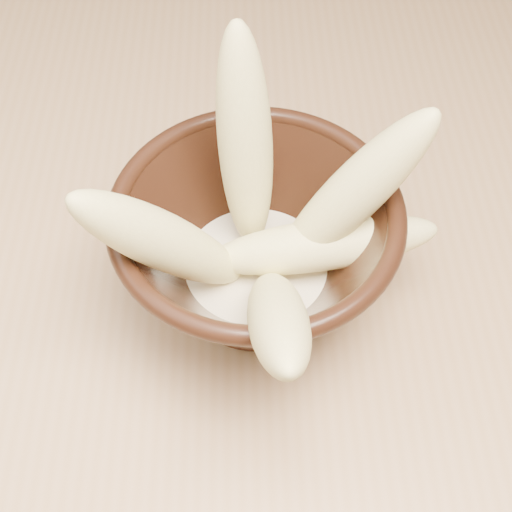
{
  "coord_description": "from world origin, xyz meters",
  "views": [
    {
      "loc": [
        0.16,
        -0.44,
        1.25
      ],
      "look_at": [
        0.17,
        -0.12,
        0.81
      ],
      "focal_mm": 50.0,
      "sensor_mm": 36.0,
      "label": 1
    }
  ],
  "objects": [
    {
      "name": "table",
      "position": [
        0.0,
        0.0,
        0.67
      ],
      "size": [
        1.2,
        0.8,
        0.75
      ],
      "color": "tan",
      "rests_on": "ground"
    },
    {
      "name": "bowl",
      "position": [
        0.17,
        -0.12,
        0.82
      ],
      "size": [
        0.21,
        0.21,
        0.12
      ],
      "rotation": [
        0.0,
        0.0,
        0.31
      ],
      "color": "black",
      "rests_on": "table"
    },
    {
      "name": "milk_puddle",
      "position": [
        0.17,
        -0.12,
        0.79
      ],
      "size": [
        0.12,
        0.12,
        0.02
      ],
      "primitive_type": "cylinder",
      "color": "beige",
      "rests_on": "bowl"
    },
    {
      "name": "banana_upright",
      "position": [
        0.16,
        -0.08,
        0.89
      ],
      "size": [
        0.06,
        0.08,
        0.19
      ],
      "primitive_type": "ellipsoid",
      "rotation": [
        0.21,
        0.0,
        3.35
      ],
      "color": "#E2D485",
      "rests_on": "bowl"
    },
    {
      "name": "banana_left",
      "position": [
        0.1,
        -0.15,
        0.87
      ],
      "size": [
        0.14,
        0.09,
        0.17
      ],
      "primitive_type": "ellipsoid",
      "rotation": [
        0.63,
        0.0,
        -1.17
      ],
      "color": "#E2D485",
      "rests_on": "bowl"
    },
    {
      "name": "banana_right",
      "position": [
        0.23,
        -0.12,
        0.87
      ],
      "size": [
        0.13,
        0.06,
        0.17
      ],
      "primitive_type": "ellipsoid",
      "rotation": [
        0.57,
        0.0,
        1.7
      ],
      "color": "#E2D485",
      "rests_on": "bowl"
    },
    {
      "name": "banana_across",
      "position": [
        0.21,
        -0.13,
        0.83
      ],
      "size": [
        0.18,
        0.05,
        0.06
      ],
      "primitive_type": "ellipsoid",
      "rotation": [
        1.45,
        0.0,
        1.63
      ],
      "color": "#E2D485",
      "rests_on": "bowl"
    },
    {
      "name": "banana_front",
      "position": [
        0.18,
        -0.21,
        0.85
      ],
      "size": [
        0.04,
        0.17,
        0.15
      ],
      "primitive_type": "ellipsoid",
      "rotation": [
        0.85,
        0.0,
        0.03
      ],
      "color": "#E2D485",
      "rests_on": "bowl"
    }
  ]
}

